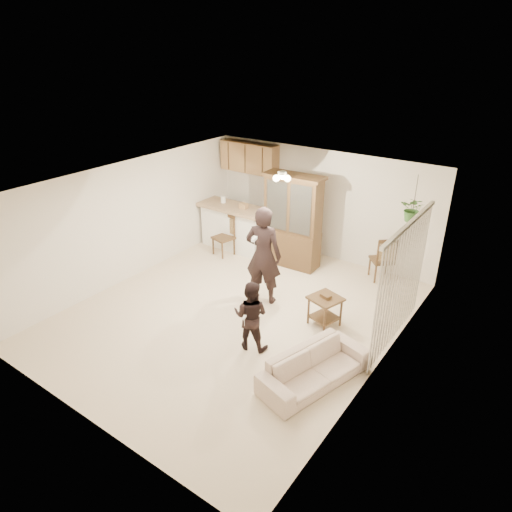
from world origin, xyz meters
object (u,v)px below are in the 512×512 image
Objects in this scene: china_hutch at (293,222)px; chair_hutch_right at (381,267)px; sofa at (315,362)px; chair_bar at (224,244)px; adult at (263,259)px; child at (251,312)px; chair_hutch_left at (265,235)px; side_table at (325,311)px.

chair_hutch_right is at bearing 12.04° from china_hutch.
sofa is 4.78m from chair_bar.
chair_bar is at bearing -165.50° from china_hutch.
sofa is 2.55m from adult.
adult is at bearing -80.33° from china_hutch.
child is 4.19m from chair_hutch_left.
chair_hutch_right is at bearing 22.79° from sofa.
china_hutch is (-2.34, 3.20, 0.67)m from sofa.
sofa is 2.94× the size of side_table.
sofa is 0.89× the size of china_hutch.
chair_hutch_right reaches higher than chair_bar.
child is 2.12× the size of side_table.
chair_bar is at bearing -44.69° from adult.
chair_hutch_right is at bearing 85.78° from side_table.
chair_hutch_right reaches higher than side_table.
child is at bearing -73.46° from china_hutch.
sofa is at bearing -16.85° from chair_hutch_left.
side_table is 0.64× the size of chair_hutch_right.
adult is at bearing -18.37° from chair_bar.
child is 1.39× the size of chair_hutch_left.
adult is 1.81× the size of chair_hutch_right.
adult is 1.72m from china_hutch.
chair_bar reaches higher than side_table.
chair_bar is (-3.93, 2.71, -0.09)m from sofa.
side_table is at bearing -8.16° from chair_hutch_left.
adult is 0.86× the size of china_hutch.
adult is at bearing -78.74° from child.
adult reaches higher than child.
chair_hutch_right is (3.01, -0.02, 0.01)m from chair_hutch_left.
child is at bearing 34.50° from chair_hutch_right.
child reaches higher than chair_bar.
child is 1.36× the size of chair_hutch_right.
adult reaches higher than chair_bar.
child is 1.52m from side_table.
adult is 1.85× the size of chair_bar.
child is (0.69, -1.37, -0.22)m from adult.
chair_hutch_right is (1.55, 2.18, -0.62)m from adult.
chair_hutch_left is (0.50, 1.01, -0.00)m from chair_bar.
chair_hutch_right is at bearing 28.71° from chair_bar.
chair_hutch_right is (0.17, 2.26, -0.01)m from side_table.
chair_bar is at bearing -26.09° from chair_hutch_right.
adult reaches higher than sofa.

